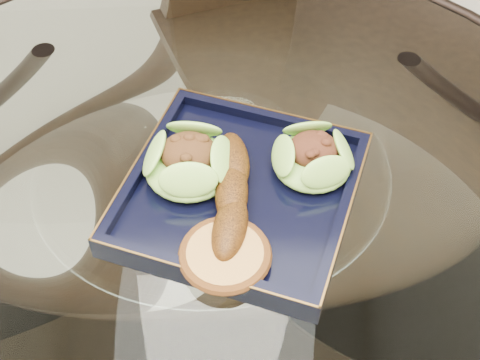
{
  "coord_description": "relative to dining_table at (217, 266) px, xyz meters",
  "views": [
    {
      "loc": [
        0.05,
        -0.53,
        1.41
      ],
      "look_at": [
        0.03,
        -0.01,
        0.8
      ],
      "focal_mm": 50.0,
      "sensor_mm": 36.0,
      "label": 1
    }
  ],
  "objects": [
    {
      "name": "navy_plate",
      "position": [
        0.03,
        -0.01,
        0.17
      ],
      "size": [
        0.34,
        0.34,
        0.02
      ],
      "primitive_type": "cube",
      "rotation": [
        0.0,
        0.0,
        -0.29
      ],
      "color": "black",
      "rests_on": "dining_table"
    },
    {
      "name": "lettuce_wrap_right",
      "position": [
        0.12,
        0.03,
        0.2
      ],
      "size": [
        0.12,
        0.12,
        0.04
      ],
      "primitive_type": "ellipsoid",
      "rotation": [
        0.0,
        0.0,
        -0.17
      ],
      "color": "#6BAD32",
      "rests_on": "navy_plate"
    },
    {
      "name": "roasted_plantain",
      "position": [
        0.03,
        -0.03,
        0.2
      ],
      "size": [
        0.04,
        0.19,
        0.04
      ],
      "primitive_type": "ellipsoid",
      "rotation": [
        0.0,
        0.0,
        1.58
      ],
      "color": "#562C09",
      "rests_on": "navy_plate"
    },
    {
      "name": "dining_table",
      "position": [
        0.0,
        0.0,
        0.0
      ],
      "size": [
        1.13,
        1.13,
        0.77
      ],
      "color": "white",
      "rests_on": "ground"
    },
    {
      "name": "crumb_patty",
      "position": [
        0.02,
        -0.11,
        0.19
      ],
      "size": [
        0.1,
        0.1,
        0.02
      ],
      "primitive_type": "cylinder",
      "rotation": [
        0.0,
        0.0,
        -0.06
      ],
      "color": "#C18F40",
      "rests_on": "navy_plate"
    },
    {
      "name": "dining_chair",
      "position": [
        0.14,
        0.42,
        -0.02
      ],
      "size": [
        0.59,
        0.59,
        1.04
      ],
      "rotation": [
        0.0,
        0.0,
        0.42
      ],
      "color": "black",
      "rests_on": "ground"
    },
    {
      "name": "lettuce_wrap_left",
      "position": [
        -0.03,
        0.01,
        0.2
      ],
      "size": [
        0.15,
        0.15,
        0.04
      ],
      "primitive_type": "ellipsoid",
      "rotation": [
        0.0,
        0.0,
        -0.44
      ],
      "color": "#569E2D",
      "rests_on": "navy_plate"
    }
  ]
}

